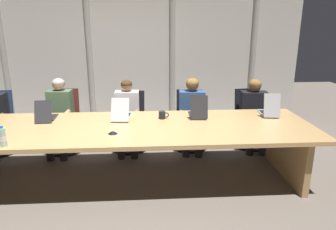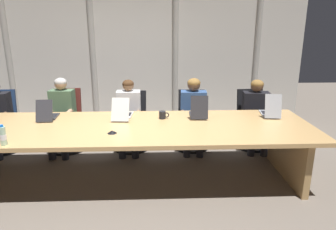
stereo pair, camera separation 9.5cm
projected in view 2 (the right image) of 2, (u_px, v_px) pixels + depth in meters
ground_plane at (125, 180)px, 4.11m from camera, size 13.55×13.55×0.00m
conference_table at (123, 136)px, 3.94m from camera, size 4.81×1.37×0.75m
curtain_backdrop at (134, 51)px, 6.17m from camera, size 6.78×0.17×2.92m
laptop_left_mid at (48, 115)px, 4.18m from camera, size 0.23×0.43×0.29m
laptop_center at (123, 113)px, 4.24m from camera, size 0.26×0.50×0.30m
laptop_right_mid at (198, 113)px, 4.26m from camera, size 0.25×0.41×0.33m
laptop_right_end at (270, 111)px, 4.32m from camera, size 0.27×0.46×0.33m
office_chair_left_end at (2, 128)px, 5.03m from camera, size 0.60×0.60×0.96m
office_chair_left_mid at (67, 127)px, 5.07m from camera, size 0.60×0.60×0.97m
office_chair_center at (132, 127)px, 5.11m from camera, size 0.60×0.61×0.93m
office_chair_right_mid at (191, 126)px, 5.15m from camera, size 0.60×0.60×0.93m
office_chair_right_end at (252, 125)px, 5.19m from camera, size 0.60×0.60×0.93m
person_left_mid at (61, 112)px, 4.83m from camera, size 0.39×0.56×1.18m
person_center at (129, 112)px, 4.87m from camera, size 0.38×0.55×1.15m
person_right_mid at (193, 110)px, 4.91m from camera, size 0.45×0.57×1.16m
person_right_end at (256, 110)px, 4.96m from camera, size 0.45×0.57×1.14m
water_bottle_primary at (3, 136)px, 3.26m from camera, size 0.07×0.07×0.22m
coffee_mug_near at (163, 115)px, 4.19m from camera, size 0.14×0.09×0.10m
conference_mic_left_side at (112, 132)px, 3.64m from camera, size 0.11×0.11×0.03m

